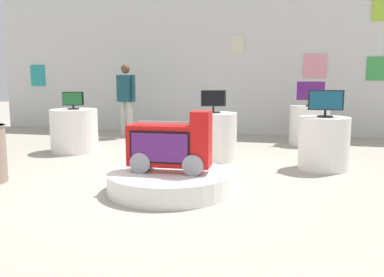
{
  "coord_description": "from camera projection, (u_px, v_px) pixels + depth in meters",
  "views": [
    {
      "loc": [
        1.7,
        -4.64,
        1.36
      ],
      "look_at": [
        0.56,
        0.22,
        0.6
      ],
      "focal_mm": 38.23,
      "sensor_mm": 36.0,
      "label": 1
    }
  ],
  "objects": [
    {
      "name": "tv_on_center_rear",
      "position": [
        213.0,
        101.0,
        6.64
      ],
      "size": [
        0.4,
        0.23,
        0.37
      ],
      "color": "black",
      "rests_on": "display_pedestal_center_rear"
    },
    {
      "name": "display_pedestal_right_rear",
      "position": [
        309.0,
        125.0,
        8.25
      ],
      "size": [
        0.78,
        0.78,
        0.78
      ],
      "primitive_type": "cylinder",
      "color": "white",
      "rests_on": "ground"
    },
    {
      "name": "shopper_browsing_near_truck",
      "position": [
        126.0,
        95.0,
        9.14
      ],
      "size": [
        0.52,
        0.33,
        1.63
      ],
      "color": "#B2ADA3",
      "rests_on": "ground"
    },
    {
      "name": "back_wall_display",
      "position": [
        216.0,
        63.0,
        9.73
      ],
      "size": [
        11.43,
        0.13,
        3.37
      ],
      "color": "silver",
      "rests_on": "ground"
    },
    {
      "name": "tv_on_far_right",
      "position": [
        326.0,
        102.0,
        5.94
      ],
      "size": [
        0.5,
        0.23,
        0.39
      ],
      "color": "black",
      "rests_on": "display_pedestal_far_right"
    },
    {
      "name": "tv_on_right_rear",
      "position": [
        311.0,
        92.0,
        8.14
      ],
      "size": [
        0.59,
        0.17,
        0.51
      ],
      "color": "black",
      "rests_on": "display_pedestal_right_rear"
    },
    {
      "name": "display_pedestal_left_rear",
      "position": [
        74.0,
        130.0,
        7.45
      ],
      "size": [
        0.85,
        0.85,
        0.78
      ],
      "primitive_type": "cylinder",
      "color": "white",
      "rests_on": "ground"
    },
    {
      "name": "tv_on_left_rear",
      "position": [
        73.0,
        100.0,
        7.37
      ],
      "size": [
        0.37,
        0.2,
        0.32
      ],
      "color": "black",
      "rests_on": "display_pedestal_left_rear"
    },
    {
      "name": "novelty_firetruck_tv",
      "position": [
        171.0,
        148.0,
        4.8
      ],
      "size": [
        0.99,
        0.35,
        0.73
      ],
      "color": "gray",
      "rests_on": "main_display_pedestal"
    },
    {
      "name": "main_display_pedestal",
      "position": [
        170.0,
        182.0,
        4.87
      ],
      "size": [
        1.47,
        1.47,
        0.24
      ],
      "primitive_type": "cylinder",
      "color": "white",
      "rests_on": "ground"
    },
    {
      "name": "ground_plane",
      "position": [
        144.0,
        188.0,
        5.06
      ],
      "size": [
        30.0,
        30.0,
        0.0
      ],
      "primitive_type": "plane",
      "color": "#A8A091"
    },
    {
      "name": "display_pedestal_center_rear",
      "position": [
        213.0,
        136.0,
        6.73
      ],
      "size": [
        0.78,
        0.78,
        0.78
      ],
      "primitive_type": "cylinder",
      "color": "white",
      "rests_on": "ground"
    },
    {
      "name": "display_pedestal_far_right",
      "position": [
        324.0,
        143.0,
        6.03
      ],
      "size": [
        0.73,
        0.73,
        0.78
      ],
      "primitive_type": "cylinder",
      "color": "white",
      "rests_on": "ground"
    }
  ]
}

